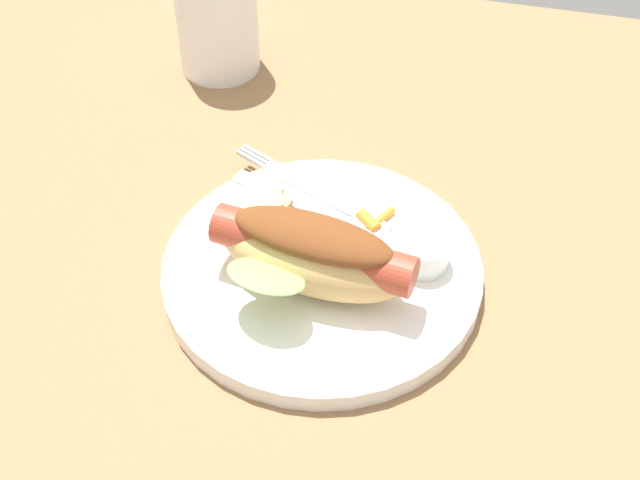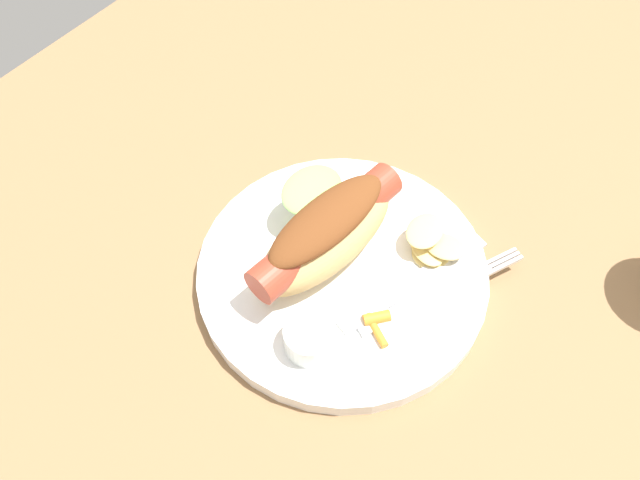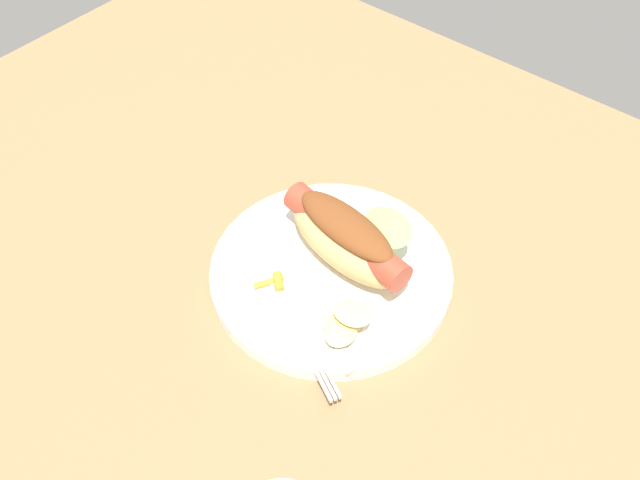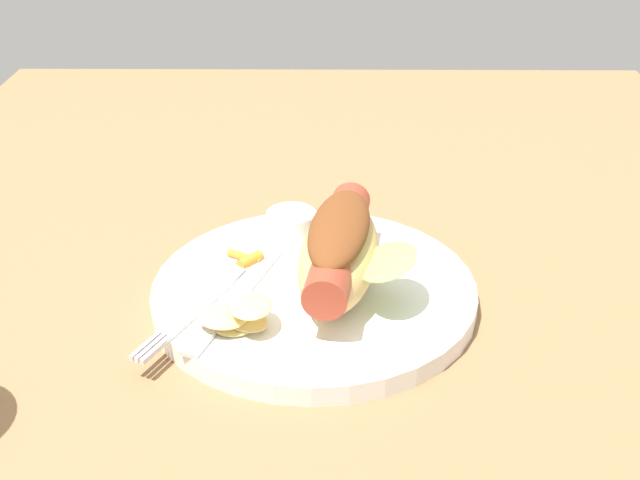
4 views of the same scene
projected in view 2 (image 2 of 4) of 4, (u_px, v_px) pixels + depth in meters
ground_plane at (324, 288)px, 56.97cm from camera, size 120.00×90.00×1.80cm
plate at (342, 272)px, 55.95cm from camera, size 25.27×25.27×1.60cm
hot_dog at (326, 232)px, 53.39cm from camera, size 16.06×10.21×6.21cm
sauce_ramekin at (310, 338)px, 50.12cm from camera, size 4.18×4.18×2.40cm
fork at (439, 292)px, 53.62cm from camera, size 15.03×8.19×0.40cm
knife at (414, 282)px, 54.21cm from camera, size 15.00×6.38×0.36cm
chips_pile at (432, 245)px, 55.44cm from camera, size 4.92×5.75×2.35cm
carrot_garnish at (376, 323)px, 51.73cm from camera, size 3.09×3.16×1.00cm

